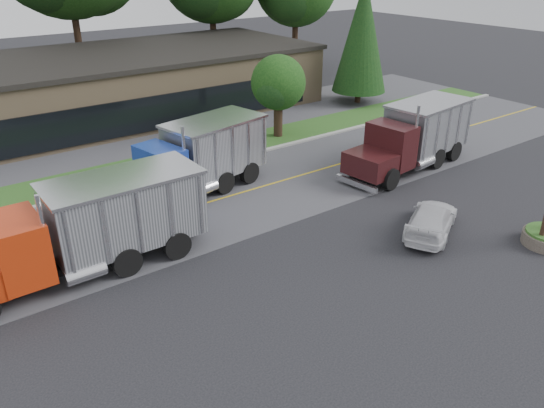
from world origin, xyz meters
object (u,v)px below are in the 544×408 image
at_px(dump_truck_red, 91,225).
at_px(dump_truck_blue, 197,156).
at_px(dump_truck_maroon, 415,134).
at_px(rally_car, 431,220).

height_order(dump_truck_red, dump_truck_blue, same).
xyz_separation_m(dump_truck_red, dump_truck_blue, (6.54, 3.97, -0.01)).
relative_size(dump_truck_red, dump_truck_blue, 1.14).
distance_m(dump_truck_blue, dump_truck_maroon, 11.81).
height_order(dump_truck_red, rally_car, dump_truck_red).
bearing_deg(rally_car, dump_truck_blue, 2.68).
height_order(dump_truck_blue, dump_truck_maroon, same).
relative_size(dump_truck_maroon, rally_car, 2.06).
bearing_deg(dump_truck_blue, dump_truck_maroon, 149.23).
xyz_separation_m(dump_truck_red, rally_car, (12.29, -5.57, -1.20)).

